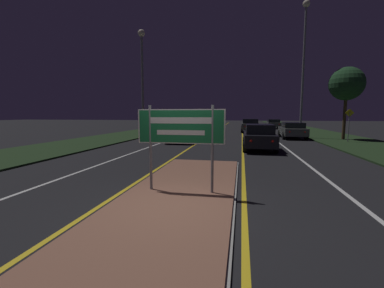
# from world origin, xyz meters

# --- Properties ---
(ground_plane) EXTENTS (160.00, 160.00, 0.00)m
(ground_plane) POSITION_xyz_m (0.00, 0.00, 0.00)
(ground_plane) COLOR black
(median_island) EXTENTS (2.82, 9.05, 0.10)m
(median_island) POSITION_xyz_m (0.00, 0.91, 0.04)
(median_island) COLOR #999993
(median_island) RESTS_ON ground_plane
(verge_left) EXTENTS (5.00, 100.00, 0.08)m
(verge_left) POSITION_xyz_m (-9.50, 20.00, 0.04)
(verge_left) COLOR #1E3319
(verge_left) RESTS_ON ground_plane
(verge_right) EXTENTS (5.00, 100.00, 0.08)m
(verge_right) POSITION_xyz_m (9.50, 20.00, 0.04)
(verge_right) COLOR #1E3319
(verge_right) RESTS_ON ground_plane
(centre_line_yellow_left) EXTENTS (0.12, 70.00, 0.01)m
(centre_line_yellow_left) POSITION_xyz_m (-1.60, 25.00, 0.00)
(centre_line_yellow_left) COLOR gold
(centre_line_yellow_left) RESTS_ON ground_plane
(centre_line_yellow_right) EXTENTS (0.12, 70.00, 0.01)m
(centre_line_yellow_right) POSITION_xyz_m (1.60, 25.00, 0.00)
(centre_line_yellow_right) COLOR gold
(centre_line_yellow_right) RESTS_ON ground_plane
(lane_line_white_left) EXTENTS (0.12, 70.00, 0.01)m
(lane_line_white_left) POSITION_xyz_m (-4.20, 25.00, 0.00)
(lane_line_white_left) COLOR silver
(lane_line_white_left) RESTS_ON ground_plane
(lane_line_white_right) EXTENTS (0.12, 70.00, 0.01)m
(lane_line_white_right) POSITION_xyz_m (4.20, 25.00, 0.00)
(lane_line_white_right) COLOR silver
(lane_line_white_right) RESTS_ON ground_plane
(edge_line_white_left) EXTENTS (0.10, 70.00, 0.01)m
(edge_line_white_left) POSITION_xyz_m (-7.20, 25.00, 0.00)
(edge_line_white_left) COLOR silver
(edge_line_white_left) RESTS_ON ground_plane
(edge_line_white_right) EXTENTS (0.10, 70.00, 0.01)m
(edge_line_white_right) POSITION_xyz_m (7.20, 25.00, 0.00)
(edge_line_white_right) COLOR silver
(edge_line_white_right) RESTS_ON ground_plane
(highway_sign) EXTENTS (2.23, 0.07, 2.19)m
(highway_sign) POSITION_xyz_m (0.00, 0.91, 1.66)
(highway_sign) COLOR gray
(highway_sign) RESTS_ON median_island
(streetlight_left_near) EXTENTS (0.54, 0.54, 8.44)m
(streetlight_left_near) POSITION_xyz_m (-6.11, 13.80, 5.58)
(streetlight_left_near) COLOR gray
(streetlight_left_near) RESTS_ON ground_plane
(streetlight_right_near) EXTENTS (0.57, 0.57, 11.24)m
(streetlight_right_near) POSITION_xyz_m (6.44, 17.90, 7.31)
(streetlight_right_near) COLOR gray
(streetlight_right_near) RESTS_ON ground_plane
(car_receding_0) EXTENTS (1.85, 4.48, 1.49)m
(car_receding_0) POSITION_xyz_m (2.52, 10.07, 0.77)
(car_receding_0) COLOR black
(car_receding_0) RESTS_ON ground_plane
(car_receding_1) EXTENTS (1.93, 4.20, 1.37)m
(car_receding_1) POSITION_xyz_m (5.77, 17.75, 0.72)
(car_receding_1) COLOR #4C514C
(car_receding_1) RESTS_ON ground_plane
(car_receding_2) EXTENTS (2.02, 4.85, 1.54)m
(car_receding_2) POSITION_xyz_m (2.44, 24.74, 0.81)
(car_receding_2) COLOR #4C514C
(car_receding_2) RESTS_ON ground_plane
(car_receding_3) EXTENTS (1.90, 4.36, 1.34)m
(car_receding_3) POSITION_xyz_m (5.98, 33.31, 0.72)
(car_receding_3) COLOR #4C514C
(car_receding_3) RESTS_ON ground_plane
(car_approaching_0) EXTENTS (1.93, 4.73, 1.39)m
(car_approaching_0) POSITION_xyz_m (-2.89, 13.67, 0.75)
(car_approaching_0) COLOR maroon
(car_approaching_0) RESTS_ON ground_plane
(warning_sign) EXTENTS (0.60, 0.06, 2.38)m
(warning_sign) POSITION_xyz_m (9.10, 14.99, 1.51)
(warning_sign) COLOR gray
(warning_sign) RESTS_ON verge_right
(roadside_palm_right) EXTENTS (2.59, 2.59, 5.64)m
(roadside_palm_right) POSITION_xyz_m (9.49, 16.97, 4.39)
(roadside_palm_right) COLOR #4C3823
(roadside_palm_right) RESTS_ON verge_right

